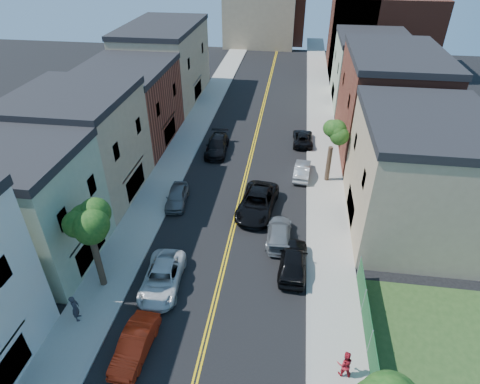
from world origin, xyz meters
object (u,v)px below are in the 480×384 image
at_px(silver_car_right, 302,170).
at_px(pedestrian_right, 345,364).
at_px(white_pickup, 162,278).
at_px(dark_car_right_far, 303,138).
at_px(black_car_right, 293,260).
at_px(pedestrian_left, 75,308).
at_px(black_suv_lane, 257,203).
at_px(red_sedan, 135,344).
at_px(grey_car_right, 279,233).
at_px(grey_car_left, 177,196).
at_px(black_car_left, 217,145).

relative_size(silver_car_right, pedestrian_right, 2.34).
distance_m(white_pickup, dark_car_right_far, 25.21).
relative_size(black_car_right, pedestrian_left, 2.59).
distance_m(silver_car_right, pedestrian_left, 23.89).
height_order(black_suv_lane, pedestrian_right, pedestrian_right).
xyz_separation_m(red_sedan, pedestrian_left, (-4.41, 1.70, 0.39)).
height_order(silver_car_right, pedestrian_left, pedestrian_left).
bearing_deg(pedestrian_left, black_suv_lane, -55.90).
bearing_deg(silver_car_right, white_pickup, 64.05).
bearing_deg(silver_car_right, grey_car_right, 84.58).
bearing_deg(grey_car_left, black_car_right, -39.24).
relative_size(grey_car_right, pedestrian_right, 2.64).
distance_m(white_pickup, grey_car_left, 9.93).
height_order(black_car_left, dark_car_right_far, black_car_left).
bearing_deg(grey_car_right, red_sedan, 54.56).
bearing_deg(black_car_right, white_pickup, 19.40).
xyz_separation_m(grey_car_left, grey_car_right, (9.30, -3.78, -0.03)).
relative_size(black_car_left, grey_car_right, 1.16).
xyz_separation_m(black_car_left, silver_car_right, (9.30, -3.90, -0.10)).
distance_m(silver_car_right, pedestrian_right, 21.18).
distance_m(white_pickup, silver_car_right, 18.53).
distance_m(pedestrian_left, pedestrian_right, 16.27).
distance_m(grey_car_left, pedestrian_right, 20.03).
relative_size(grey_car_right, black_car_right, 0.95).
height_order(white_pickup, black_car_left, black_car_left).
relative_size(black_car_left, pedestrian_right, 3.05).
bearing_deg(black_car_right, black_suv_lane, -62.60).
height_order(grey_car_left, pedestrian_left, pedestrian_left).
bearing_deg(dark_car_right_far, pedestrian_left, 61.57).
height_order(grey_car_right, black_car_right, black_car_right).
height_order(white_pickup, pedestrian_right, pedestrian_right).
bearing_deg(pedestrian_left, pedestrian_right, -114.03).
xyz_separation_m(silver_car_right, pedestrian_left, (-13.71, -19.56, 0.42)).
distance_m(black_car_left, silver_car_right, 10.08).
bearing_deg(dark_car_right_far, red_sedan, 70.55).
bearing_deg(black_car_left, grey_car_left, -102.02).
relative_size(white_pickup, pedestrian_left, 2.79).
relative_size(dark_car_right_far, black_suv_lane, 0.74).
relative_size(dark_car_right_far, pedestrian_left, 2.42).
xyz_separation_m(black_car_right, pedestrian_right, (2.99, -7.88, 0.20)).
distance_m(grey_car_right, silver_car_right, 10.15).
relative_size(red_sedan, silver_car_right, 1.04).
bearing_deg(pedestrian_right, white_pickup, -23.92).
distance_m(black_car_right, pedestrian_right, 8.44).
relative_size(grey_car_left, silver_car_right, 1.00).
bearing_deg(white_pickup, red_sedan, -93.83).
xyz_separation_m(white_pickup, grey_car_left, (-1.69, 9.79, -0.02)).
relative_size(black_car_left, pedestrian_left, 2.85).
distance_m(white_pickup, pedestrian_right, 12.82).
xyz_separation_m(dark_car_right_far, pedestrian_left, (-13.71, -26.97, 0.47)).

